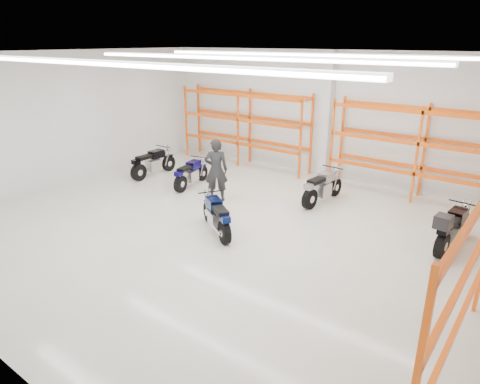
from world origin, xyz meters
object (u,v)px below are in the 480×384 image
Objects in this scene: motorcycle_back_b at (190,174)px; motorcycle_back_c at (321,188)px; motorcycle_main at (217,217)px; motorcycle_back_d at (451,229)px; motorcycle_back_a at (152,164)px; standing_man at (216,170)px; structural_column at (327,116)px.

motorcycle_back_c is (4.30, 1.34, 0.04)m from motorcycle_back_b.
motorcycle_back_d is at bearing 27.86° from motorcycle_main.
motorcycle_back_a is 0.96× the size of motorcycle_back_d.
motorcycle_back_d is (8.23, 0.35, 0.09)m from motorcycle_back_b.
motorcycle_back_a is 6.41m from motorcycle_back_c.
motorcycle_back_c is at bearing 72.63° from motorcycle_main.
motorcycle_back_d reaches higher than motorcycle_back_b.
motorcycle_back_c is 3.31m from standing_man.
standing_man is 4.69m from structural_column.
standing_man is (-2.75, -1.78, 0.51)m from motorcycle_back_c.
structural_column is (-0.02, 6.12, 1.79)m from motorcycle_main.
structural_column reaches higher than standing_man.
motorcycle_back_a is at bearing 178.80° from motorcycle_back_b.
motorcycle_back_b is 4.51m from motorcycle_back_c.
motorcycle_main is at bearing -36.40° from motorcycle_back_b.
motorcycle_back_d is 0.49× the size of structural_column.
motorcycle_back_c is at bearing 176.24° from standing_man.
motorcycle_back_a is 3.60m from standing_man.
standing_man reaches higher than motorcycle_back_a.
structural_column is at bearing 36.28° from motorcycle_back_a.
motorcycle_back_d is 6.74m from standing_man.
motorcycle_back_c is at bearing -64.57° from structural_column.
motorcycle_back_b is 5.24m from structural_column.
motorcycle_main is at bearing -107.37° from motorcycle_back_c.
motorcycle_main is 3.92m from motorcycle_back_b.
motorcycle_back_c is at bearing 17.27° from motorcycle_back_b.
motorcycle_back_c is 1.07× the size of standing_man.
standing_man is at bearing -147.15° from motorcycle_back_c.
motorcycle_back_c is at bearing 11.66° from motorcycle_back_a.
standing_man is (-6.67, -0.79, 0.46)m from motorcycle_back_d.
standing_man is at bearing 130.34° from motorcycle_main.
motorcycle_back_c reaches higher than motorcycle_back_b.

